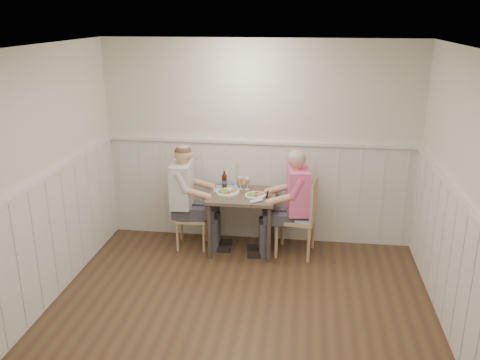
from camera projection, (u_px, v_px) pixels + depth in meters
The scene contains 16 objects.
ground_plane at pixel (234, 336), 4.75m from camera, with size 4.50×4.50×0.00m, color #462F1F.
room_shell at pixel (233, 183), 4.28m from camera, with size 4.04×4.54×2.60m.
wainscot at pixel (243, 239), 5.18m from camera, with size 4.00×4.49×1.34m.
dining_table at pixel (242, 202), 6.30m from camera, with size 0.83×0.70×0.75m.
chair_right at pixel (301, 214), 6.22m from camera, with size 0.52×0.52×0.98m.
chair_left at pixel (188, 214), 6.46m from camera, with size 0.42×0.42×0.83m.
man_in_pink at pixel (294, 211), 6.20m from camera, with size 0.67×0.47×1.37m.
diner_cream at pixel (186, 205), 6.39m from camera, with size 0.65×0.45×1.38m.
plate_man at pixel (255, 194), 6.20m from camera, with size 0.26×0.26×0.07m.
plate_diner at pixel (226, 191), 6.29m from camera, with size 0.30×0.30×0.07m.
beer_glass_a at pixel (247, 181), 6.40m from camera, with size 0.07×0.07×0.16m.
beer_glass_b at pixel (240, 181), 6.41m from camera, with size 0.07×0.07×0.17m.
beer_bottle at pixel (224, 181), 6.44m from camera, with size 0.06×0.06×0.23m.
rolled_napkin at pixel (256, 201), 5.99m from camera, with size 0.15×0.14×0.04m.
grass_vase at pixel (236, 174), 6.52m from camera, with size 0.04×0.04×0.36m.
gingham_mat at pixel (226, 188), 6.46m from camera, with size 0.35×0.30×0.01m.
Camera 1 is at (0.60, -4.01, 2.89)m, focal length 38.00 mm.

